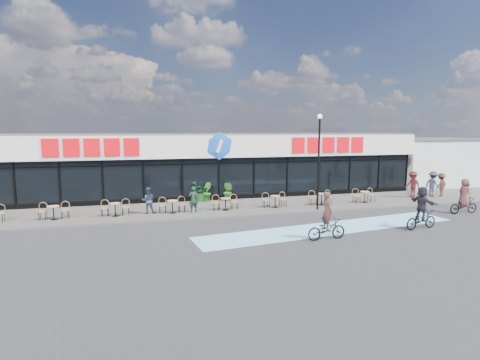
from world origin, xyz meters
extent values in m
plane|color=#28282B|center=(0.00, 0.00, 0.00)|extent=(120.00, 120.00, 0.00)
cube|color=#4F4C46|center=(0.00, 4.50, 0.05)|extent=(44.00, 5.00, 0.10)
cube|color=#76BFE0|center=(4.00, -1.50, 0.01)|extent=(14.17, 4.13, 0.01)
cube|color=black|center=(0.00, 10.00, 1.50)|extent=(30.00, 6.00, 3.00)
cube|color=beige|center=(0.00, 9.85, 3.75)|extent=(30.60, 6.30, 1.50)
cube|color=#47474C|center=(0.00, 10.00, 4.55)|extent=(30.60, 6.30, 0.10)
cube|color=navy|center=(0.00, 6.96, 3.05)|extent=(30.60, 0.08, 0.18)
cube|color=black|center=(0.00, 6.97, 2.65)|extent=(30.00, 0.06, 0.08)
cube|color=black|center=(0.00, 6.98, 0.20)|extent=(30.00, 0.10, 0.40)
cube|color=red|center=(-8.00, 6.70, 3.80)|extent=(5.63, 0.18, 1.10)
cube|color=red|center=(8.00, 6.70, 3.80)|extent=(5.63, 0.18, 1.10)
ellipsoid|color=#1651B4|center=(0.00, 6.70, 3.80)|extent=(1.90, 0.24, 1.90)
cylinder|color=black|center=(-12.50, 6.97, 1.50)|extent=(0.10, 0.10, 3.00)
cylinder|color=black|center=(-10.00, 6.97, 1.50)|extent=(0.10, 0.10, 3.00)
cylinder|color=black|center=(-7.50, 6.97, 1.50)|extent=(0.10, 0.10, 3.00)
cylinder|color=black|center=(-5.00, 6.97, 1.50)|extent=(0.10, 0.10, 3.00)
cylinder|color=black|center=(-2.50, 6.97, 1.50)|extent=(0.10, 0.10, 3.00)
cylinder|color=black|center=(0.00, 6.97, 1.50)|extent=(0.10, 0.10, 3.00)
cylinder|color=black|center=(2.50, 6.97, 1.50)|extent=(0.10, 0.10, 3.00)
cylinder|color=black|center=(5.00, 6.97, 1.50)|extent=(0.10, 0.10, 3.00)
cylinder|color=black|center=(7.50, 6.97, 1.50)|extent=(0.10, 0.10, 3.00)
cylinder|color=black|center=(10.00, 6.97, 1.50)|extent=(0.10, 0.10, 3.00)
cylinder|color=black|center=(12.50, 6.97, 1.50)|extent=(0.10, 0.10, 3.00)
cylinder|color=black|center=(15.00, 6.97, 1.50)|extent=(0.10, 0.10, 3.00)
cube|color=white|center=(20.50, 11.00, 2.00)|extent=(9.00, 7.00, 4.00)
cube|color=#47474C|center=(20.50, 11.00, 4.05)|extent=(9.20, 7.20, 0.12)
cylinder|color=black|center=(5.09, 2.30, 2.82)|extent=(0.12, 0.12, 5.44)
sphere|color=#FFF2CC|center=(5.09, 2.30, 5.64)|extent=(0.28, 0.28, 0.28)
cylinder|color=tan|center=(-9.70, 3.53, 0.82)|extent=(0.60, 0.60, 0.04)
cylinder|color=black|center=(-9.70, 3.53, 0.47)|extent=(0.06, 0.06, 0.70)
cylinder|color=black|center=(-9.70, 3.53, 0.11)|extent=(0.40, 0.40, 0.02)
cylinder|color=tan|center=(-6.57, 3.53, 0.82)|extent=(0.60, 0.60, 0.04)
cylinder|color=black|center=(-6.57, 3.53, 0.47)|extent=(0.06, 0.06, 0.70)
cylinder|color=black|center=(-6.57, 3.53, 0.11)|extent=(0.40, 0.40, 0.02)
cylinder|color=tan|center=(-3.43, 3.53, 0.82)|extent=(0.60, 0.60, 0.04)
cylinder|color=black|center=(-3.43, 3.53, 0.47)|extent=(0.06, 0.06, 0.70)
cylinder|color=black|center=(-3.43, 3.53, 0.11)|extent=(0.40, 0.40, 0.02)
cylinder|color=tan|center=(-0.30, 3.53, 0.82)|extent=(0.60, 0.60, 0.04)
cylinder|color=black|center=(-0.30, 3.53, 0.47)|extent=(0.06, 0.06, 0.70)
cylinder|color=black|center=(-0.30, 3.53, 0.11)|extent=(0.40, 0.40, 0.02)
cylinder|color=tan|center=(2.84, 3.53, 0.82)|extent=(0.60, 0.60, 0.04)
cylinder|color=black|center=(2.84, 3.53, 0.47)|extent=(0.06, 0.06, 0.70)
cylinder|color=black|center=(2.84, 3.53, 0.11)|extent=(0.40, 0.40, 0.02)
cylinder|color=tan|center=(5.98, 3.53, 0.82)|extent=(0.60, 0.60, 0.04)
cylinder|color=black|center=(5.98, 3.53, 0.47)|extent=(0.06, 0.06, 0.70)
cylinder|color=black|center=(5.98, 3.53, 0.11)|extent=(0.40, 0.40, 0.02)
cylinder|color=tan|center=(9.11, 3.53, 0.82)|extent=(0.60, 0.60, 0.04)
cylinder|color=black|center=(9.11, 3.53, 0.47)|extent=(0.06, 0.06, 0.70)
cylinder|color=black|center=(9.11, 3.53, 0.11)|extent=(0.40, 0.40, 0.02)
imported|color=#26601B|center=(-0.91, 6.63, 0.74)|extent=(0.57, 0.71, 1.28)
imported|color=#17521D|center=(-1.33, 6.67, 0.77)|extent=(1.54, 1.59, 1.35)
imported|color=#2C601B|center=(0.53, 6.45, 0.73)|extent=(0.81, 0.87, 1.27)
imported|color=black|center=(-2.23, 3.46, 0.86)|extent=(0.63, 0.49, 1.52)
imported|color=#2E3447|center=(-4.77, 3.79, 0.86)|extent=(0.79, 0.65, 1.52)
imported|color=#48191A|center=(13.42, 4.30, 1.05)|extent=(0.84, 1.30, 1.89)
imported|color=#27303D|center=(15.08, 4.27, 1.02)|extent=(0.81, 1.26, 1.84)
imported|color=#422117|center=(15.75, 4.23, 0.95)|extent=(1.24, 0.96, 1.69)
imported|color=black|center=(8.16, -2.77, 0.49)|extent=(1.92, 0.90, 0.97)
imported|color=#232129|center=(8.16, -2.77, 1.29)|extent=(0.71, 1.61, 1.68)
imported|color=black|center=(13.03, -0.48, 0.48)|extent=(1.84, 0.67, 0.96)
imported|color=#572E2D|center=(13.03, -0.48, 1.26)|extent=(0.53, 0.80, 1.61)
imported|color=black|center=(2.80, -3.23, 0.48)|extent=(1.88, 0.77, 0.97)
imported|color=#4C2C27|center=(2.80, -3.23, 1.31)|extent=(0.46, 0.66, 1.72)
camera|label=1|loc=(-4.99, -17.90, 4.84)|focal=28.00mm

